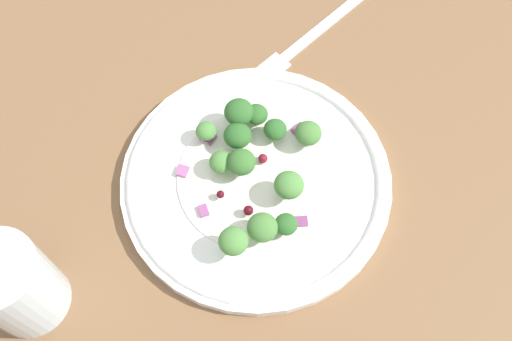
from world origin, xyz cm
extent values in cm
cube|color=brown|center=(0.00, 0.00, -1.00)|extent=(180.00, 180.00, 2.00)
cylinder|color=white|center=(0.79, 2.19, 0.60)|extent=(26.24, 26.24, 1.20)
torus|color=white|center=(0.79, 2.19, 1.20)|extent=(25.14, 25.14, 1.00)
cylinder|color=white|center=(0.79, 2.19, 1.30)|extent=(15.22, 15.22, 0.20)
cylinder|color=#8EB77A|center=(6.73, 3.69, 1.91)|extent=(0.79, 0.79, 0.79)
ellipsoid|color=#2D6028|center=(6.73, 3.69, 2.86)|extent=(2.10, 2.10, 1.58)
cylinder|color=#8EB77A|center=(-4.43, -1.69, 1.83)|extent=(0.77, 0.77, 0.77)
ellipsoid|color=#4C843D|center=(-4.43, -1.69, 2.75)|extent=(2.06, 2.06, 1.54)
cylinder|color=#9EC684|center=(7.62, -1.27, 2.43)|extent=(1.00, 1.00, 1.00)
ellipsoid|color=#4C843D|center=(7.62, -1.27, 3.64)|extent=(2.68, 2.68, 2.01)
cylinder|color=#8EB77A|center=(-5.08, 3.48, 2.09)|extent=(0.85, 0.85, 0.85)
ellipsoid|color=#2D6028|center=(-5.08, 3.48, 3.11)|extent=(2.25, 2.25, 1.69)
cylinder|color=#9EC684|center=(-3.18, 4.93, 1.81)|extent=(0.85, 0.85, 0.85)
ellipsoid|color=#2D6028|center=(-3.18, 4.93, 2.83)|extent=(2.27, 2.27, 1.70)
cylinder|color=#ADD18E|center=(0.49, 0.95, 2.21)|extent=(1.01, 1.01, 1.01)
ellipsoid|color=#386B2D|center=(0.49, 0.95, 3.43)|extent=(2.71, 2.71, 2.03)
cylinder|color=#9EC684|center=(-5.29, 1.77, 2.44)|extent=(1.09, 1.09, 1.09)
ellipsoid|color=#2D6028|center=(-5.29, 1.77, 3.75)|extent=(2.92, 2.92, 2.19)
cylinder|color=#9EC684|center=(-3.03, 1.18, 1.98)|extent=(1.02, 1.02, 1.02)
ellipsoid|color=#2D6028|center=(-3.03, 1.18, 3.21)|extent=(2.73, 2.73, 2.05)
cylinder|color=#8EB77A|center=(-1.86, 7.89, 2.07)|extent=(0.98, 0.98, 0.98)
ellipsoid|color=#477A38|center=(-1.86, 7.89, 3.24)|extent=(2.62, 2.62, 1.96)
cylinder|color=#8EB77A|center=(3.29, 4.73, 2.28)|extent=(1.05, 1.05, 1.05)
ellipsoid|color=#4C843D|center=(3.29, 4.73, 3.54)|extent=(2.79, 2.79, 2.09)
cylinder|color=#9EC684|center=(-0.65, -0.87, 1.85)|extent=(0.87, 0.87, 0.87)
ellipsoid|color=#4C843D|center=(-0.65, -0.87, 2.89)|extent=(2.32, 2.32, 1.74)
cylinder|color=#9EC684|center=(6.72, 1.52, 1.92)|extent=(1.05, 1.05, 1.05)
ellipsoid|color=#477A38|center=(6.72, 1.52, 3.18)|extent=(2.79, 2.79, 2.09)
sphere|color=#4C0A14|center=(4.46, 0.69, 2.25)|extent=(0.94, 0.94, 0.94)
sphere|color=maroon|center=(-5.73, 2.43, 2.20)|extent=(0.82, 0.82, 0.82)
sphere|color=#4C0A14|center=(2.29, -1.52, 2.17)|extent=(0.76, 0.76, 0.76)
sphere|color=maroon|center=(-0.73, 3.19, 1.95)|extent=(0.92, 0.92, 0.92)
cube|color=#A35B93|center=(-1.19, -4.64, 1.52)|extent=(1.52, 1.48, 0.43)
cube|color=#843D75|center=(6.24, 5.31, 1.48)|extent=(1.15, 1.32, 0.35)
cube|color=#843D75|center=(-3.42, 7.44, 1.60)|extent=(1.52, 1.64, 0.43)
cube|color=#A35B93|center=(-4.33, -1.61, 1.57)|extent=(1.87, 1.87, 0.33)
cube|color=#934C84|center=(3.34, -3.35, 1.52)|extent=(1.24, 0.98, 0.56)
cube|color=silver|center=(-17.50, 14.58, 0.25)|extent=(9.14, 13.26, 0.50)
cube|color=silver|center=(-12.46, 6.77, 0.25)|extent=(3.97, 4.33, 0.50)
cylinder|color=silver|center=(8.07, -19.65, 4.64)|extent=(6.79, 6.79, 9.28)
camera|label=1|loc=(25.30, -2.98, 51.34)|focal=40.78mm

